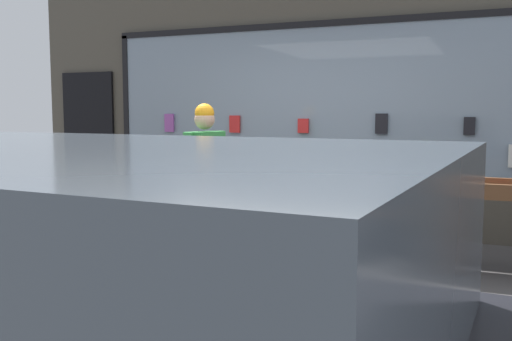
{
  "coord_description": "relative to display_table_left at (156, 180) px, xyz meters",
  "views": [
    {
      "loc": [
        2.13,
        -4.64,
        1.51
      ],
      "look_at": [
        -0.18,
        0.83,
        0.9
      ],
      "focal_mm": 40.0,
      "sensor_mm": 36.0,
      "label": 1
    }
  ],
  "objects": [
    {
      "name": "person_browsing",
      "position": [
        0.94,
        -0.53,
        0.21
      ],
      "size": [
        0.28,
        0.64,
        1.6
      ],
      "rotation": [
        0.0,
        0.0,
        1.43
      ],
      "color": "black",
      "rests_on": "ground_plane"
    },
    {
      "name": "shopfront_facade",
      "position": [
        1.49,
        1.36,
        0.89
      ],
      "size": [
        8.48,
        0.29,
        3.22
      ],
      "color": "#4C473D",
      "rests_on": "ground_plane"
    },
    {
      "name": "ground_plane",
      "position": [
        1.55,
        -1.03,
        -0.71
      ],
      "size": [
        40.0,
        40.0,
        0.0
      ],
      "primitive_type": "plane",
      "color": "#474444"
    },
    {
      "name": "small_dog",
      "position": [
        0.61,
        -0.79,
        -0.45
      ],
      "size": [
        0.3,
        0.52,
        0.39
      ],
      "rotation": [
        0.0,
        0.0,
        1.91
      ],
      "color": "#99724C",
      "rests_on": "ground_plane"
    },
    {
      "name": "display_table_right",
      "position": [
        3.09,
        -0.0,
        -0.01
      ],
      "size": [
        2.74,
        0.68,
        0.88
      ],
      "color": "brown",
      "rests_on": "ground_plane"
    },
    {
      "name": "display_table_left",
      "position": [
        0.0,
        0.0,
        0.0
      ],
      "size": [
        2.74,
        0.67,
        0.89
      ],
      "color": "brown",
      "rests_on": "ground_plane"
    }
  ]
}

